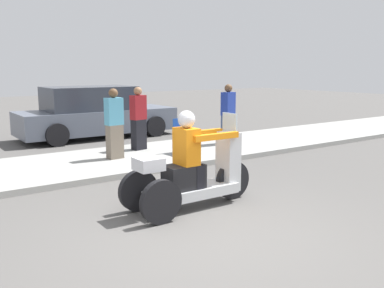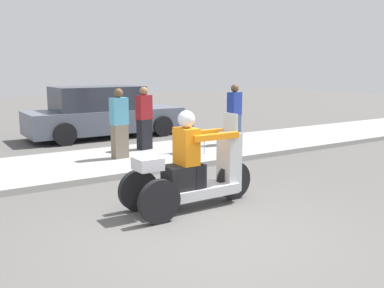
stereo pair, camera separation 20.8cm
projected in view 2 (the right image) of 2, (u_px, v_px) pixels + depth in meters
ground_plane at (204, 237)px, 5.43m from camera, size 60.00×60.00×0.00m
sidewalk_strip at (84, 165)px, 9.23m from camera, size 28.00×2.80×0.12m
motorcycle_trike at (192, 173)px, 6.48m from camera, size 2.18×0.76×1.50m
spectator_by_tree at (119, 125)px, 9.50m from camera, size 0.39×0.26×1.56m
spectator_with_child at (144, 119)px, 10.53m from camera, size 0.41×0.30×1.55m
spectator_mid_group at (234, 115)px, 11.28m from camera, size 0.42×0.32×1.58m
folding_chair_curbside at (189, 132)px, 10.13m from camera, size 0.48×0.48×0.82m
parked_car_lot_far at (103, 113)px, 13.17m from camera, size 4.73×1.95×1.57m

